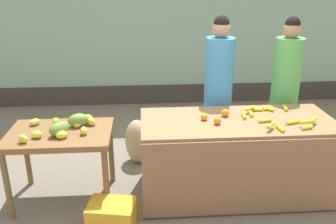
{
  "coord_description": "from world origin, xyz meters",
  "views": [
    {
      "loc": [
        -0.45,
        -3.4,
        2.29
      ],
      "look_at": [
        -0.19,
        0.15,
        0.92
      ],
      "focal_mm": 38.06,
      "sensor_mm": 36.0,
      "label": 1
    }
  ],
  "objects_px": {
    "vendor_woman_blue_shirt": "(218,93)",
    "vendor_woman_green_shirt": "(285,91)",
    "produce_sack": "(138,141)",
    "produce_crate": "(112,215)"
  },
  "relations": [
    {
      "from": "vendor_woman_blue_shirt",
      "to": "produce_sack",
      "type": "bearing_deg",
      "value": 175.04
    },
    {
      "from": "vendor_woman_blue_shirt",
      "to": "vendor_woman_green_shirt",
      "type": "height_order",
      "value": "vendor_woman_blue_shirt"
    },
    {
      "from": "vendor_woman_blue_shirt",
      "to": "produce_crate",
      "type": "xyz_separation_m",
      "value": [
        -1.24,
        -1.2,
        -0.82
      ]
    },
    {
      "from": "vendor_woman_green_shirt",
      "to": "produce_sack",
      "type": "bearing_deg",
      "value": 179.62
    },
    {
      "from": "vendor_woman_green_shirt",
      "to": "produce_crate",
      "type": "height_order",
      "value": "vendor_woman_green_shirt"
    },
    {
      "from": "vendor_woman_blue_shirt",
      "to": "vendor_woman_green_shirt",
      "type": "relative_size",
      "value": 1.01
    },
    {
      "from": "vendor_woman_blue_shirt",
      "to": "produce_crate",
      "type": "relative_size",
      "value": 4.26
    },
    {
      "from": "vendor_woman_blue_shirt",
      "to": "produce_crate",
      "type": "distance_m",
      "value": 1.91
    },
    {
      "from": "vendor_woman_green_shirt",
      "to": "produce_sack",
      "type": "distance_m",
      "value": 1.97
    },
    {
      "from": "vendor_woman_blue_shirt",
      "to": "produce_sack",
      "type": "height_order",
      "value": "vendor_woman_blue_shirt"
    }
  ]
}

